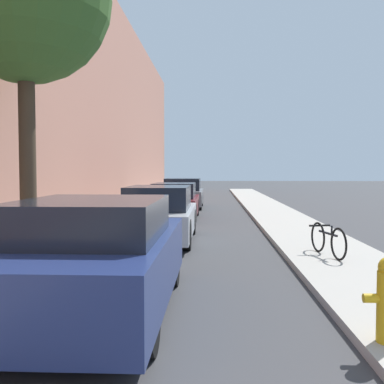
{
  "coord_description": "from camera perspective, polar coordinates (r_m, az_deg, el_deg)",
  "views": [
    {
      "loc": [
        0.46,
        1.86,
        1.79
      ],
      "look_at": [
        0.03,
        10.98,
        1.35
      ],
      "focal_mm": 42.28,
      "sensor_mm": 36.0,
      "label": 1
    }
  ],
  "objects": [
    {
      "name": "parked_car_maroon",
      "position": [
        16.51,
        -2.21,
        -1.27
      ],
      "size": [
        1.68,
        3.92,
        1.32
      ],
      "color": "black",
      "rests_on": "ground"
    },
    {
      "name": "sidewalk_left",
      "position": [
        14.64,
        -10.62,
        -4.05
      ],
      "size": [
        2.0,
        52.0,
        0.12
      ],
      "color": "#ADA89E",
      "rests_on": "ground"
    },
    {
      "name": "parked_car_silver",
      "position": [
        11.35,
        -4.11,
        -2.94
      ],
      "size": [
        1.69,
        4.1,
        1.39
      ],
      "color": "black",
      "rests_on": "ground"
    },
    {
      "name": "sidewalk_right",
      "position": [
        14.45,
        12.43,
        -4.15
      ],
      "size": [
        2.0,
        52.0,
        0.12
      ],
      "color": "#ADA89E",
      "rests_on": "ground"
    },
    {
      "name": "parked_car_grey",
      "position": [
        21.26,
        -1.12,
        -0.24
      ],
      "size": [
        1.81,
        3.9,
        1.4
      ],
      "color": "black",
      "rests_on": "ground"
    },
    {
      "name": "bicycle",
      "position": [
        9.21,
        16.74,
        -5.79
      ],
      "size": [
        0.47,
        1.47,
        0.61
      ],
      "rotation": [
        0.0,
        0.0,
        0.2
      ],
      "color": "black",
      "rests_on": "sidewalk_right"
    },
    {
      "name": "building_facade_left",
      "position": [
        15.19,
        -15.89,
        13.82
      ],
      "size": [
        0.7,
        52.0,
        9.45
      ],
      "color": "tan",
      "rests_on": "ground"
    },
    {
      "name": "ground_plane",
      "position": [
        14.26,
        0.83,
        -4.42
      ],
      "size": [
        120.0,
        120.0,
        0.0
      ],
      "primitive_type": "plane",
      "color": "#3D3D3F"
    },
    {
      "name": "parked_car_navy",
      "position": [
        5.84,
        -12.09,
        -8.1
      ],
      "size": [
        1.88,
        4.27,
        1.43
      ],
      "color": "black",
      "rests_on": "ground"
    }
  ]
}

